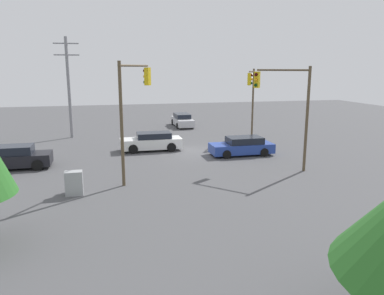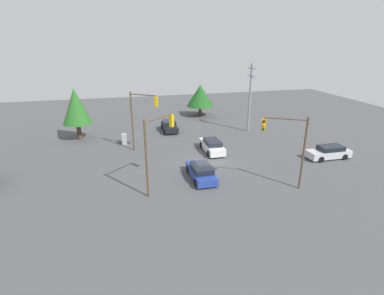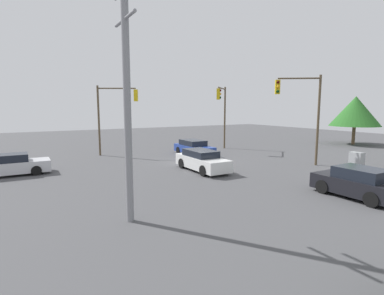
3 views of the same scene
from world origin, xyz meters
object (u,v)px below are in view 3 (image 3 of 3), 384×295
(sedan_silver, at_px, (9,165))
(electrical_cabinet, at_px, (356,161))
(sedan_blue, at_px, (194,148))
(sedan_white, at_px, (202,161))
(sedan_dark, at_px, (358,183))
(traffic_signal_cross, at_px, (223,107))
(traffic_signal_aux, at_px, (303,105))
(traffic_signal_main, at_px, (114,108))

(sedan_silver, bearing_deg, electrical_cabinet, 64.42)
(sedan_blue, distance_m, sedan_silver, 14.79)
(sedan_white, relative_size, sedan_dark, 1.18)
(sedan_silver, bearing_deg, sedan_blue, 95.69)
(sedan_blue, height_order, electrical_cabinet, sedan_blue)
(sedan_dark, height_order, electrical_cabinet, sedan_dark)
(sedan_white, height_order, sedan_silver, sedan_white)
(sedan_dark, relative_size, traffic_signal_cross, 0.62)
(sedan_blue, relative_size, electrical_cabinet, 3.73)
(sedan_white, relative_size, traffic_signal_cross, 0.73)
(sedan_blue, distance_m, traffic_signal_aux, 10.33)
(sedan_dark, relative_size, electrical_cabinet, 3.20)
(electrical_cabinet, bearing_deg, sedan_blue, -150.67)
(sedan_white, distance_m, electrical_cabinet, 10.95)
(traffic_signal_cross, relative_size, traffic_signal_aux, 0.96)
(sedan_blue, relative_size, traffic_signal_aux, 0.69)
(sedan_silver, distance_m, electrical_cabinet, 23.57)
(sedan_blue, xyz_separation_m, traffic_signal_aux, (8.40, 4.54, 3.92))
(traffic_signal_cross, xyz_separation_m, traffic_signal_aux, (9.68, 0.40, 0.14))
(sedan_dark, height_order, traffic_signal_aux, traffic_signal_aux)
(traffic_signal_main, bearing_deg, sedan_blue, 1.74)
(sedan_white, relative_size, traffic_signal_main, 0.75)
(sedan_dark, xyz_separation_m, electrical_cabinet, (-3.91, 6.30, -0.10))
(traffic_signal_aux, bearing_deg, sedan_silver, 14.85)
(sedan_dark, relative_size, traffic_signal_aux, 0.59)
(sedan_dark, bearing_deg, sedan_blue, 90.89)
(sedan_white, distance_m, sedan_dark, 9.72)
(traffic_signal_aux, height_order, electrical_cabinet, traffic_signal_aux)
(traffic_signal_aux, bearing_deg, traffic_signal_main, -12.04)
(traffic_signal_cross, bearing_deg, sedan_dark, 33.75)
(sedan_blue, height_order, traffic_signal_aux, traffic_signal_aux)
(traffic_signal_main, xyz_separation_m, electrical_cabinet, (14.93, 13.02, -3.69))
(sedan_dark, distance_m, traffic_signal_main, 20.32)
(sedan_dark, xyz_separation_m, sedan_silver, (-14.08, -14.96, -0.05))
(traffic_signal_cross, bearing_deg, sedan_silver, -34.93)
(sedan_blue, bearing_deg, traffic_signal_main, -26.92)
(traffic_signal_main, relative_size, electrical_cabinet, 5.04)
(traffic_signal_main, distance_m, traffic_signal_aux, 16.07)
(sedan_blue, bearing_deg, traffic_signal_aux, 118.39)
(sedan_silver, relative_size, electrical_cabinet, 3.73)
(sedan_white, distance_m, traffic_signal_main, 10.89)
(traffic_signal_main, bearing_deg, sedan_silver, -121.34)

